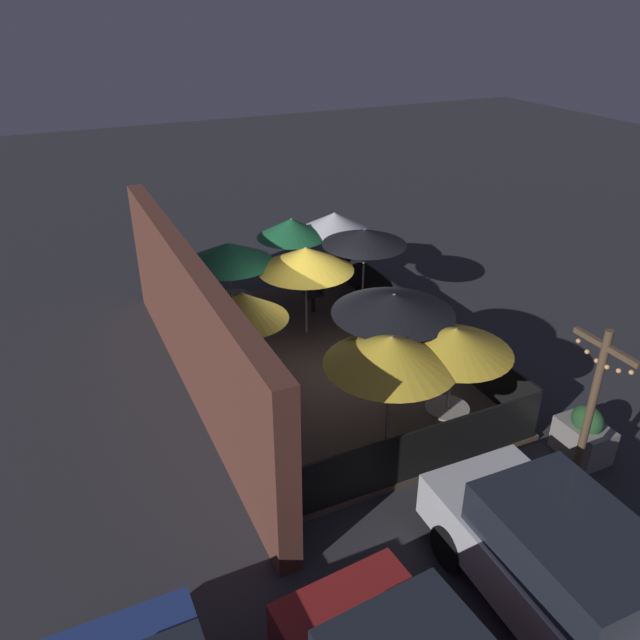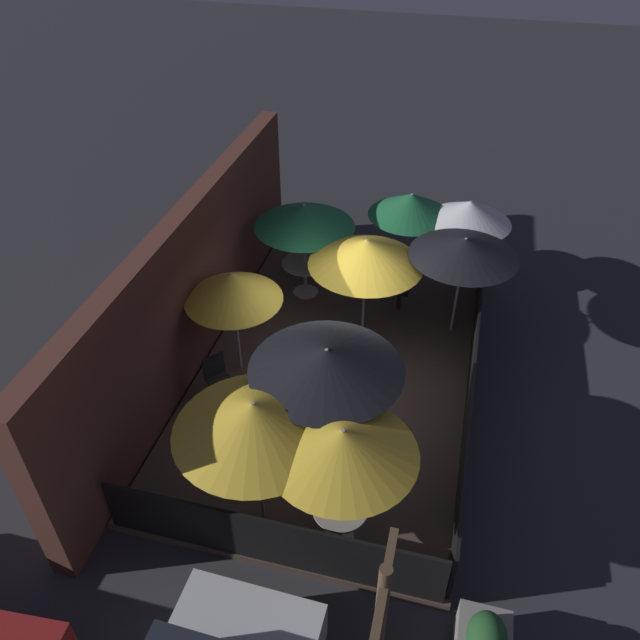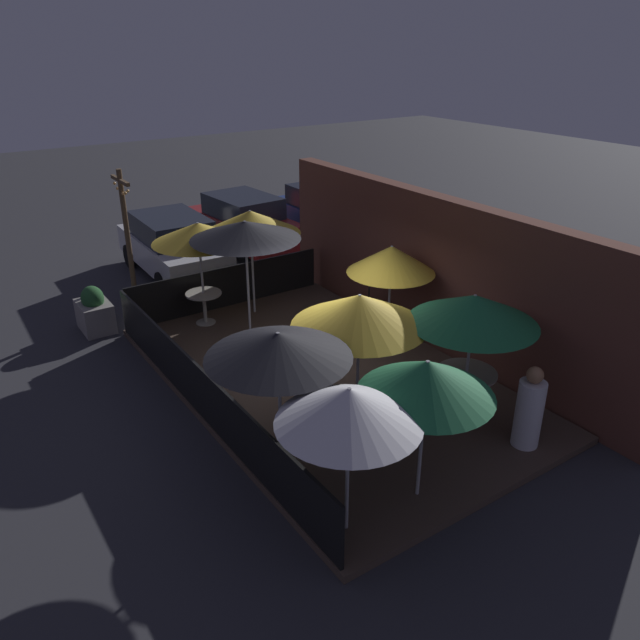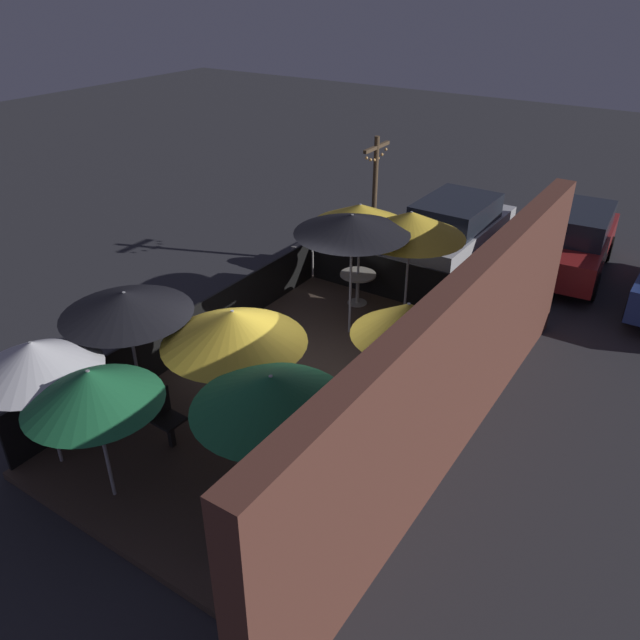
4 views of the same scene
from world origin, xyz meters
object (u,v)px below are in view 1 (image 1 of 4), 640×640
patio_umbrella_2 (306,259)px  patio_umbrella_6 (394,304)px  patio_umbrella_1 (455,340)px  dining_table_0 (232,303)px  patio_umbrella_5 (292,228)px  patron_0 (212,286)px  patio_umbrella_3 (391,351)px  patio_chair_1 (316,292)px  light_post (589,415)px  patio_chair_0 (260,389)px  planter_box (584,434)px  patio_umbrella_4 (243,306)px  dining_table_1 (446,414)px  parked_car_0 (565,571)px  patio_umbrella_7 (334,221)px  patio_umbrella_0 (229,253)px  patio_umbrella_8 (364,237)px

patio_umbrella_2 → patio_umbrella_6: size_ratio=0.87×
patio_umbrella_1 → dining_table_0: bearing=19.9°
patio_umbrella_5 → patron_0: bearing=88.3°
patio_umbrella_3 → patio_chair_1: 5.90m
patio_umbrella_3 → light_post: (-2.22, -2.01, -0.40)m
patio_umbrella_2 → light_post: 6.99m
patio_chair_0 → light_post: bearing=-11.7°
patio_chair_1 → planter_box: size_ratio=0.94×
patio_umbrella_4 → patron_0: size_ratio=1.57×
dining_table_1 → parked_car_0: 3.59m
patio_umbrella_2 → light_post: light_post is taller
patio_chair_1 → patio_umbrella_6: bearing=85.3°
patio_umbrella_4 → patron_0: (3.80, -0.40, -1.24)m
dining_table_0 → dining_table_1: size_ratio=1.28×
patio_umbrella_7 → parked_car_0: patio_umbrella_7 is taller
patio_umbrella_3 → patio_chair_1: size_ratio=2.49×
light_post → parked_car_0: bearing=131.5°
patio_umbrella_3 → patio_chair_1: patio_umbrella_3 is taller
patio_umbrella_2 → dining_table_0: (1.01, 1.46, -1.24)m
dining_table_0 → parked_car_0: 9.32m
patron_0 → planter_box: 9.16m
light_post → patio_chair_1: bearing=5.7°
patio_umbrella_0 → patio_chair_0: patio_umbrella_0 is taller
patio_umbrella_5 → parked_car_0: size_ratio=0.50×
patio_umbrella_4 → patio_chair_0: size_ratio=2.24×
patio_umbrella_4 → patron_0: bearing=-6.0°
dining_table_0 → planter_box: (-6.95, -4.10, -0.30)m
patio_umbrella_7 → planter_box: size_ratio=2.05×
patron_0 → planter_box: (-8.11, -4.24, -0.28)m
parked_car_0 → dining_table_0: bearing=9.6°
patio_umbrella_7 → parked_car_0: 10.52m
dining_table_0 → patron_0: size_ratio=0.74×
patio_chair_1 → parked_car_0: size_ratio=0.23×
patio_umbrella_7 → dining_table_0: patio_umbrella_7 is taller
dining_table_1 → patron_0: size_ratio=0.58×
patio_chair_1 → planter_box: bearing=108.3°
parked_car_0 → patio_umbrella_0: bearing=9.6°
patio_umbrella_1 → parked_car_0: (-3.51, 0.71, -1.33)m
patio_umbrella_3 → patio_umbrella_8: (5.09, -2.32, -0.15)m
patio_chair_0 → patio_umbrella_8: bearing=77.3°
patio_umbrella_2 → patron_0: size_ratio=1.61×
dining_table_0 → patio_chair_1: size_ratio=1.04×
patio_umbrella_8 → patron_0: bearing=63.2°
dining_table_1 → patio_chair_1: 5.62m
patio_chair_0 → light_post: size_ratio=0.29×
patio_umbrella_6 → planter_box: 4.00m
patio_umbrella_4 → patio_umbrella_5: (3.74, -2.55, -0.01)m
patio_umbrella_0 → dining_table_1: patio_umbrella_0 is taller
patio_umbrella_6 → patron_0: size_ratio=1.85×
patio_umbrella_1 → patio_umbrella_5: size_ratio=1.09×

